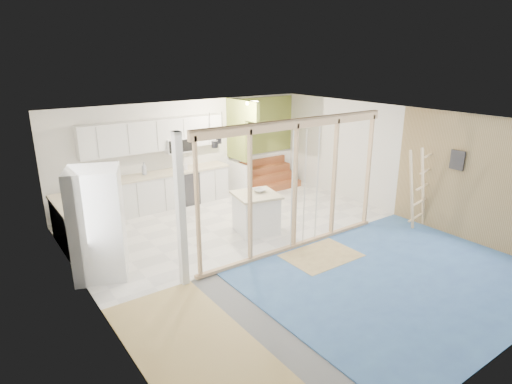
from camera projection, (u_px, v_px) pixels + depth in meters
room at (283, 189)px, 8.00m from camera, size 7.01×8.01×2.61m
floor_overlays at (282, 249)px, 8.48m from camera, size 7.00×8.00×0.03m
stud_frame at (273, 176)px, 7.78m from camera, size 4.66×0.14×2.60m
base_cabinets at (138, 200)px, 9.97m from camera, size 4.45×2.24×0.93m
upper_cabinets at (157, 136)px, 10.33m from camera, size 3.60×0.41×0.85m
green_partition at (257, 157)px, 12.07m from camera, size 2.25×1.51×2.60m
pot_rack at (216, 139)px, 9.08m from camera, size 0.52×0.52×0.72m
sheathing_panel at (485, 183)px, 8.38m from camera, size 0.02×4.00×2.60m
electrical_panel at (457, 160)px, 8.71m from camera, size 0.04×0.30×0.40m
ceiling_light at (252, 103)px, 10.72m from camera, size 0.32×0.32×0.08m
fridge at (98, 224)px, 7.23m from camera, size 1.10×1.06×1.94m
island at (256, 213)px, 9.21m from camera, size 1.06×1.06×0.88m
bowl at (260, 190)px, 9.19m from camera, size 0.28×0.28×0.07m
soap_bottle_a at (144, 168)px, 10.28m from camera, size 0.13×0.13×0.32m
soap_bottle_b at (186, 166)px, 10.77m from camera, size 0.11×0.11×0.19m
ladder at (419, 188)px, 9.27m from camera, size 0.98×0.06×1.82m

